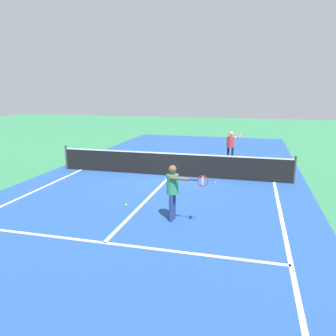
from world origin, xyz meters
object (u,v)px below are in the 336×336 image
at_px(player_far, 231,143).
at_px(tennis_ball_mid_court, 126,205).
at_px(net, 171,164).
at_px(player_near, 174,187).
at_px(tennis_ball_near_net, 215,183).

height_order(player_far, tennis_ball_mid_court, player_far).
distance_m(net, player_far, 3.93).
bearing_deg(player_near, tennis_ball_mid_court, 156.13).
xyz_separation_m(player_far, tennis_ball_near_net, (-0.28, -3.93, -0.91)).
relative_size(player_near, player_far, 1.00).
height_order(tennis_ball_near_net, tennis_ball_mid_court, same).
relative_size(net, player_far, 6.33).
xyz_separation_m(player_near, player_far, (0.97, 7.88, -0.00)).
bearing_deg(player_far, tennis_ball_near_net, -94.02).
bearing_deg(player_far, tennis_ball_mid_court, -110.28).
bearing_deg(tennis_ball_near_net, player_far, 85.98).
bearing_deg(tennis_ball_mid_court, player_far, 69.72).
distance_m(net, player_near, 4.84).
xyz_separation_m(player_near, tennis_ball_near_net, (0.69, 3.95, -0.91)).
relative_size(player_far, tennis_ball_mid_court, 23.24).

